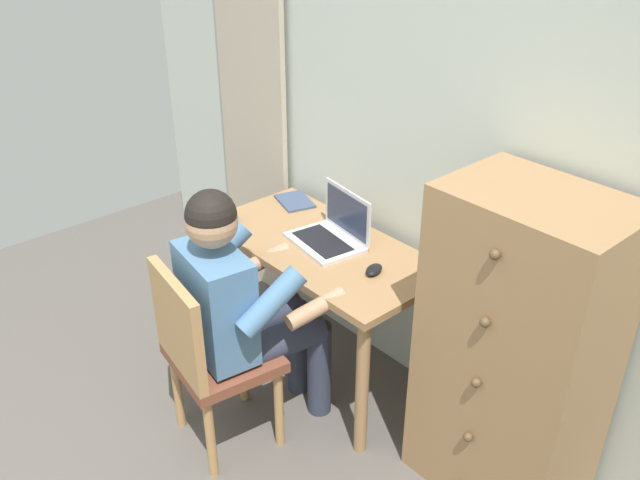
{
  "coord_description": "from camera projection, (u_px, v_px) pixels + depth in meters",
  "views": [
    {
      "loc": [
        1.45,
        0.08,
        2.23
      ],
      "look_at": [
        -0.44,
        1.74,
        0.83
      ],
      "focal_mm": 37.76,
      "sensor_mm": 36.0,
      "label": 1
    }
  ],
  "objects": [
    {
      "name": "wall_back",
      "position": [
        480.0,
        150.0,
        2.65
      ],
      "size": [
        4.8,
        0.05,
        2.5
      ],
      "primitive_type": "cube",
      "color": "silver",
      "rests_on": "ground_plane"
    },
    {
      "name": "curtain_panel",
      "position": [
        252.0,
        99.0,
        3.6
      ],
      "size": [
        0.55,
        0.03,
        2.27
      ],
      "primitive_type": "cube",
      "color": "#BCAD99",
      "rests_on": "ground_plane"
    },
    {
      "name": "desk",
      "position": [
        322.0,
        266.0,
        3.11
      ],
      "size": [
        1.13,
        0.57,
        0.73
      ],
      "color": "#9E754C",
      "rests_on": "ground_plane"
    },
    {
      "name": "dresser",
      "position": [
        515.0,
        355.0,
        2.48
      ],
      "size": [
        0.63,
        0.47,
        1.3
      ],
      "color": "#9E754C",
      "rests_on": "ground_plane"
    },
    {
      "name": "chair",
      "position": [
        207.0,
        352.0,
        2.75
      ],
      "size": [
        0.47,
        0.46,
        0.88
      ],
      "color": "brown",
      "rests_on": "ground_plane"
    },
    {
      "name": "person_seated",
      "position": [
        244.0,
        301.0,
        2.75
      ],
      "size": [
        0.58,
        0.62,
        1.2
      ],
      "color": "#33384C",
      "rests_on": "ground_plane"
    },
    {
      "name": "laptop",
      "position": [
        332.0,
        232.0,
        3.05
      ],
      "size": [
        0.37,
        0.3,
        0.24
      ],
      "color": "silver",
      "rests_on": "desk"
    },
    {
      "name": "computer_mouse",
      "position": [
        374.0,
        270.0,
        2.83
      ],
      "size": [
        0.09,
        0.11,
        0.03
      ],
      "primitive_type": "ellipsoid",
      "rotation": [
        0.0,
        0.0,
        0.33
      ],
      "color": "black",
      "rests_on": "desk"
    },
    {
      "name": "desk_clock",
      "position": [
        229.0,
        220.0,
        3.23
      ],
      "size": [
        0.09,
        0.09,
        0.03
      ],
      "color": "black",
      "rests_on": "desk"
    },
    {
      "name": "notebook_pad",
      "position": [
        295.0,
        201.0,
        3.43
      ],
      "size": [
        0.24,
        0.2,
        0.01
      ],
      "primitive_type": "cube",
      "rotation": [
        0.0,
        0.0,
        -0.3
      ],
      "color": "#3D4C6B",
      "rests_on": "desk"
    }
  ]
}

